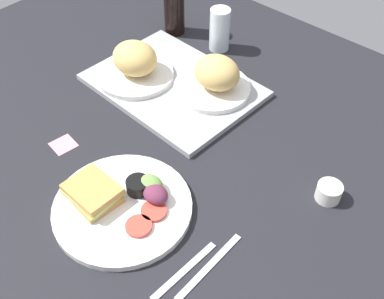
{
  "coord_description": "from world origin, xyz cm",
  "views": [
    {
      "loc": [
        53.35,
        -53.95,
        82.76
      ],
      "look_at": [
        2.0,
        3.0,
        4.0
      ],
      "focal_mm": 44.18,
      "sensor_mm": 36.0,
      "label": 1
    }
  ],
  "objects_px": {
    "plate_with_salad": "(122,203)",
    "knife": "(209,266)",
    "serving_tray": "(173,85)",
    "bread_plate_near": "(135,64)",
    "bread_plate_far": "(215,78)",
    "sticky_note": "(63,145)",
    "drinking_glass": "(220,30)",
    "soda_bottle": "(174,3)",
    "fork": "(184,270)",
    "espresso_cup": "(329,192)"
  },
  "relations": [
    {
      "from": "fork",
      "to": "sticky_note",
      "type": "bearing_deg",
      "value": 85.22
    },
    {
      "from": "sticky_note",
      "to": "plate_with_salad",
      "type": "bearing_deg",
      "value": -7.29
    },
    {
      "from": "plate_with_salad",
      "to": "bread_plate_far",
      "type": "bearing_deg",
      "value": 103.12
    },
    {
      "from": "bread_plate_far",
      "to": "plate_with_salad",
      "type": "bearing_deg",
      "value": -76.88
    },
    {
      "from": "bread_plate_near",
      "to": "knife",
      "type": "relative_size",
      "value": 1.14
    },
    {
      "from": "drinking_glass",
      "to": "espresso_cup",
      "type": "xyz_separation_m",
      "value": [
        0.56,
        -0.29,
        -0.05
      ]
    },
    {
      "from": "plate_with_salad",
      "to": "drinking_glass",
      "type": "bearing_deg",
      "value": 111.07
    },
    {
      "from": "bread_plate_far",
      "to": "sticky_note",
      "type": "bearing_deg",
      "value": -110.69
    },
    {
      "from": "drinking_glass",
      "to": "sticky_note",
      "type": "relative_size",
      "value": 2.34
    },
    {
      "from": "drinking_glass",
      "to": "espresso_cup",
      "type": "distance_m",
      "value": 0.63
    },
    {
      "from": "serving_tray",
      "to": "bread_plate_near",
      "type": "xyz_separation_m",
      "value": [
        -0.1,
        -0.05,
        0.05
      ]
    },
    {
      "from": "espresso_cup",
      "to": "bread_plate_near",
      "type": "bearing_deg",
      "value": 179.22
    },
    {
      "from": "espresso_cup",
      "to": "sticky_note",
      "type": "bearing_deg",
      "value": -153.02
    },
    {
      "from": "drinking_glass",
      "to": "bread_plate_far",
      "type": "bearing_deg",
      "value": -53.15
    },
    {
      "from": "bread_plate_near",
      "to": "plate_with_salad",
      "type": "distance_m",
      "value": 0.45
    },
    {
      "from": "bread_plate_far",
      "to": "drinking_glass",
      "type": "bearing_deg",
      "value": 126.85
    },
    {
      "from": "drinking_glass",
      "to": "knife",
      "type": "distance_m",
      "value": 0.77
    },
    {
      "from": "bread_plate_near",
      "to": "bread_plate_far",
      "type": "bearing_deg",
      "value": 26.24
    },
    {
      "from": "plate_with_salad",
      "to": "knife",
      "type": "relative_size",
      "value": 1.59
    },
    {
      "from": "soda_bottle",
      "to": "knife",
      "type": "bearing_deg",
      "value": -42.0
    },
    {
      "from": "knife",
      "to": "fork",
      "type": "bearing_deg",
      "value": 142.41
    },
    {
      "from": "bread_plate_near",
      "to": "plate_with_salad",
      "type": "xyz_separation_m",
      "value": [
        0.31,
        -0.33,
        -0.04
      ]
    },
    {
      "from": "bread_plate_far",
      "to": "soda_bottle",
      "type": "relative_size",
      "value": 1.03
    },
    {
      "from": "bread_plate_far",
      "to": "espresso_cup",
      "type": "bearing_deg",
      "value": -14.67
    },
    {
      "from": "sticky_note",
      "to": "fork",
      "type": "bearing_deg",
      "value": -7.0
    },
    {
      "from": "serving_tray",
      "to": "plate_with_salad",
      "type": "xyz_separation_m",
      "value": [
        0.21,
        -0.38,
        0.01
      ]
    },
    {
      "from": "sticky_note",
      "to": "bread_plate_far",
      "type": "bearing_deg",
      "value": 69.31
    },
    {
      "from": "bread_plate_near",
      "to": "bread_plate_far",
      "type": "xyz_separation_m",
      "value": [
        0.21,
        0.1,
        -0.0
      ]
    },
    {
      "from": "bread_plate_near",
      "to": "bread_plate_far",
      "type": "relative_size",
      "value": 1.03
    },
    {
      "from": "drinking_glass",
      "to": "sticky_note",
      "type": "height_order",
      "value": "drinking_glass"
    },
    {
      "from": "drinking_glass",
      "to": "soda_bottle",
      "type": "xyz_separation_m",
      "value": [
        -0.17,
        -0.02,
        0.04
      ]
    },
    {
      "from": "serving_tray",
      "to": "soda_bottle",
      "type": "distance_m",
      "value": 0.31
    },
    {
      "from": "knife",
      "to": "bread_plate_near",
      "type": "bearing_deg",
      "value": 59.11
    },
    {
      "from": "plate_with_salad",
      "to": "sticky_note",
      "type": "xyz_separation_m",
      "value": [
        -0.25,
        0.03,
        -0.02
      ]
    },
    {
      "from": "drinking_glass",
      "to": "sticky_note",
      "type": "xyz_separation_m",
      "value": [
        -0.02,
        -0.58,
        -0.07
      ]
    },
    {
      "from": "plate_with_salad",
      "to": "knife",
      "type": "distance_m",
      "value": 0.24
    },
    {
      "from": "serving_tray",
      "to": "fork",
      "type": "relative_size",
      "value": 2.65
    },
    {
      "from": "serving_tray",
      "to": "knife",
      "type": "bearing_deg",
      "value": -39.27
    },
    {
      "from": "serving_tray",
      "to": "bread_plate_far",
      "type": "height_order",
      "value": "bread_plate_far"
    },
    {
      "from": "drinking_glass",
      "to": "fork",
      "type": "relative_size",
      "value": 0.77
    },
    {
      "from": "fork",
      "to": "knife",
      "type": "bearing_deg",
      "value": -34.65
    },
    {
      "from": "bread_plate_far",
      "to": "fork",
      "type": "distance_m",
      "value": 0.55
    },
    {
      "from": "plate_with_salad",
      "to": "soda_bottle",
      "type": "height_order",
      "value": "soda_bottle"
    },
    {
      "from": "drinking_glass",
      "to": "espresso_cup",
      "type": "relative_size",
      "value": 2.34
    },
    {
      "from": "serving_tray",
      "to": "bread_plate_near",
      "type": "bearing_deg",
      "value": -155.3
    },
    {
      "from": "serving_tray",
      "to": "sticky_note",
      "type": "relative_size",
      "value": 8.04
    },
    {
      "from": "plate_with_salad",
      "to": "soda_bottle",
      "type": "bearing_deg",
      "value": 124.25
    },
    {
      "from": "bread_plate_near",
      "to": "fork",
      "type": "relative_size",
      "value": 1.27
    },
    {
      "from": "soda_bottle",
      "to": "espresso_cup",
      "type": "distance_m",
      "value": 0.77
    },
    {
      "from": "espresso_cup",
      "to": "knife",
      "type": "distance_m",
      "value": 0.32
    }
  ]
}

